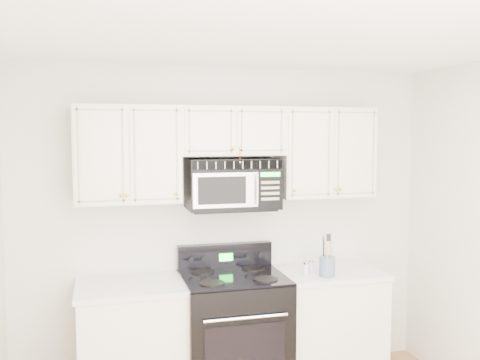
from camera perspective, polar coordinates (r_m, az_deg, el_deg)
name	(u,v)px	position (r m, az deg, el deg)	size (l,w,h in m)	color
room	(303,276)	(2.90, 6.72, -10.12)	(3.51, 3.51, 2.61)	#A37844
base_cabinet_left	(135,347)	(4.36, -11.18, -17.05)	(0.86, 0.65, 0.92)	beige
base_cabinet_right	(327,327)	(4.73, 9.31, -15.25)	(0.86, 0.65, 0.92)	beige
range	(234,331)	(4.43, -0.69, -15.80)	(0.80, 0.73, 1.13)	black
upper_cabinets	(231,149)	(4.32, -0.97, 3.36)	(2.44, 0.37, 0.75)	beige
microwave	(233,183)	(4.31, -0.79, -0.37)	(0.74, 0.42, 0.41)	black
utensil_crock	(327,266)	(4.36, 9.28, -9.02)	(0.13, 0.13, 0.34)	#42596F
shaker_salt	(306,268)	(4.39, 7.06, -9.33)	(0.04, 0.04, 0.10)	silver
shaker_pepper	(311,266)	(4.50, 7.62, -9.04)	(0.04, 0.04, 0.10)	silver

